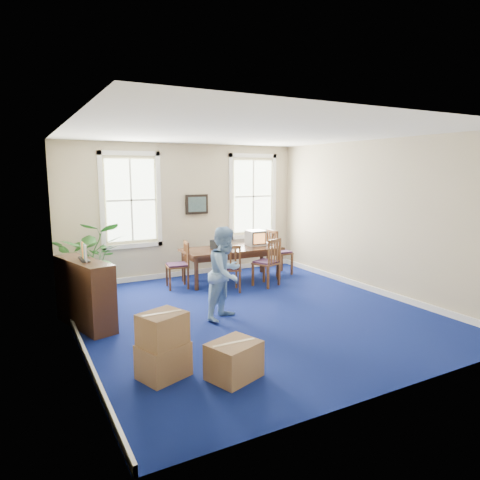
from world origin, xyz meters
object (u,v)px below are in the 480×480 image
conference_table (232,264)px  potted_plant (92,258)px  crt_tv (255,238)px  man (226,273)px  credenza (85,293)px  chair_near_left (229,268)px  cardboard_boxes (177,337)px

conference_table → potted_plant: bearing=175.9°
crt_tv → potted_plant: size_ratio=0.28×
man → potted_plant: man is taller
credenza → chair_near_left: bearing=-2.2°
cardboard_boxes → man: bearing=45.6°
potted_plant → cardboard_boxes: size_ratio=1.02×
chair_near_left → man: (-0.82, -1.50, 0.30)m
crt_tv → cardboard_boxes: size_ratio=0.28×
man → credenza: (-2.22, 0.78, -0.24)m
crt_tv → chair_near_left: bearing=-142.5°
crt_tv → credenza: size_ratio=0.30×
conference_table → cardboard_boxes: cardboard_boxes is taller
credenza → potted_plant: potted_plant is taller
chair_near_left → potted_plant: size_ratio=0.66×
potted_plant → cardboard_boxes: bearing=-84.9°
credenza → potted_plant: 1.88m
chair_near_left → man: bearing=78.5°
conference_table → cardboard_boxes: (-2.73, -3.75, 0.05)m
chair_near_left → credenza: size_ratio=0.71×
conference_table → potted_plant: (-3.09, 0.32, 0.39)m
crt_tv → credenza: bearing=-158.1°
conference_table → chair_near_left: size_ratio=2.22×
crt_tv → cardboard_boxes: 5.13m
chair_near_left → man: 1.74m
man → cardboard_boxes: man is taller
potted_plant → cardboard_boxes: (0.36, -4.07, -0.34)m
man → cardboard_boxes: 2.09m
man → conference_table: bearing=29.3°
chair_near_left → credenza: 3.13m
crt_tv → potted_plant: 3.78m
chair_near_left → potted_plant: potted_plant is taller
conference_table → credenza: size_ratio=1.58×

